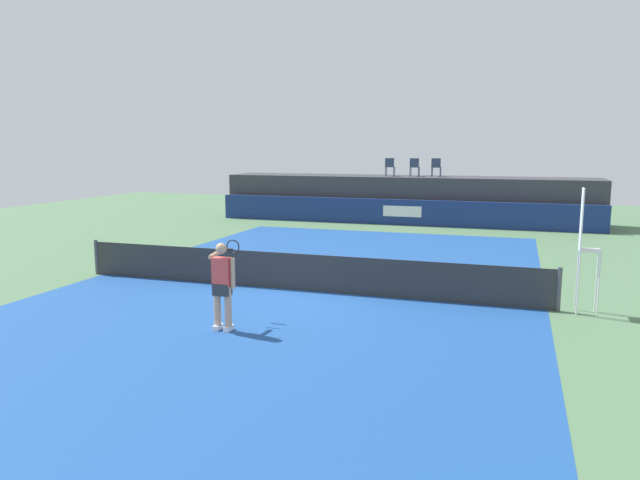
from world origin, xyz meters
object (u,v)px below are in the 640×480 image
(spectator_chair_far_left, at_px, (390,166))
(spectator_chair_left, at_px, (415,166))
(tennis_player, at_px, (223,283))
(net_post_near, at_px, (96,257))
(net_post_far, at_px, (559,289))
(umpire_chair, at_px, (585,242))
(spectator_chair_center, at_px, (436,166))

(spectator_chair_far_left, distance_m, spectator_chair_left, 1.21)
(spectator_chair_left, relative_size, tennis_player, 0.50)
(spectator_chair_far_left, bearing_deg, tennis_player, -88.37)
(spectator_chair_far_left, xyz_separation_m, spectator_chair_left, (1.21, 0.03, 0.00))
(spectator_chair_far_left, xyz_separation_m, tennis_player, (0.53, -18.65, -1.73))
(net_post_near, relative_size, tennis_player, 0.56)
(spectator_chair_left, bearing_deg, tennis_player, -92.09)
(spectator_chair_far_left, relative_size, net_post_far, 0.89)
(spectator_chair_far_left, height_order, umpire_chair, spectator_chair_far_left)
(net_post_far, height_order, tennis_player, tennis_player)
(spectator_chair_far_left, relative_size, umpire_chair, 0.32)
(spectator_chair_center, xyz_separation_m, net_post_far, (4.75, -15.21, -2.19))
(spectator_chair_center, bearing_deg, umpire_chair, -71.07)
(spectator_chair_far_left, xyz_separation_m, net_post_near, (-5.41, -15.07, -2.19))
(umpire_chair, distance_m, net_post_near, 12.91)
(spectator_chair_center, height_order, tennis_player, spectator_chair_center)
(spectator_chair_left, bearing_deg, net_post_far, -69.05)
(net_post_near, bearing_deg, spectator_chair_center, 63.31)
(umpire_chair, relative_size, net_post_near, 2.76)
(spectator_chair_far_left, xyz_separation_m, umpire_chair, (7.46, -15.07, -1.11))
(net_post_far, xyz_separation_m, tennis_player, (-6.46, -3.58, 0.46))
(net_post_far, bearing_deg, spectator_chair_center, 107.36)
(net_post_far, bearing_deg, spectator_chair_left, 110.95)
(tennis_player, bearing_deg, net_post_far, 28.98)
(umpire_chair, height_order, net_post_near, umpire_chair)
(net_post_near, bearing_deg, spectator_chair_far_left, 70.27)
(spectator_chair_far_left, relative_size, spectator_chair_left, 1.00)
(spectator_chair_far_left, xyz_separation_m, net_post_far, (6.99, -15.07, -2.19))
(net_post_far, bearing_deg, umpire_chair, 0.13)
(umpire_chair, height_order, tennis_player, umpire_chair)
(spectator_chair_left, bearing_deg, spectator_chair_center, 5.80)
(spectator_chair_left, relative_size, umpire_chair, 0.32)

